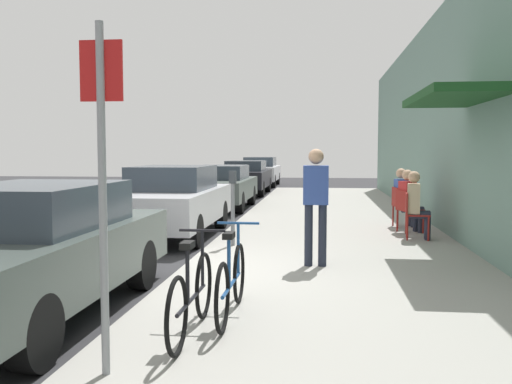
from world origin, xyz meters
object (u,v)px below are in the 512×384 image
parked_car_0 (29,249)px  street_sign (102,172)px  cafe_chair_1 (407,208)px  seated_patron_0 (417,203)px  seated_patron_1 (410,199)px  parked_car_4 (260,171)px  cafe_chair_2 (400,204)px  bicycle_1 (231,281)px  pedestrian_standing (316,197)px  parked_car_1 (172,200)px  parking_meter (233,202)px  parked_car_2 (221,186)px  bicycle_0 (192,296)px  cafe_chair_0 (413,213)px  parked_car_3 (246,177)px  seated_patron_2 (403,195)px

parked_car_0 → street_sign: 2.41m
cafe_chair_1 → seated_patron_0: bearing=-86.3°
parked_car_0 → seated_patron_1: parked_car_0 is taller
parked_car_4 → cafe_chair_2: bearing=-73.1°
seated_patron_0 → bicycle_1: bearing=-116.8°
seated_patron_0 → cafe_chair_2: seated_patron_0 is taller
pedestrian_standing → parked_car_1: bearing=132.4°
parking_meter → street_sign: street_sign is taller
parked_car_0 → street_sign: (1.50, -1.66, 0.90)m
parked_car_1 → cafe_chair_1: 4.85m
parked_car_4 → seated_patron_1: size_ratio=3.41×
parked_car_2 → bicycle_0: 12.41m
parked_car_4 → bicycle_0: size_ratio=2.57×
parked_car_4 → street_sign: size_ratio=1.69×
cafe_chair_0 → cafe_chair_1: size_ratio=1.00×
seated_patron_1 → pedestrian_standing: pedestrian_standing is taller
parked_car_3 → bicycle_1: 17.61m
cafe_chair_1 → parked_car_0: bearing=-128.6°
parked_car_2 → bicycle_1: 11.86m
parking_meter → seated_patron_1: 3.89m
cafe_chair_1 → seated_patron_2: bearing=86.4°
parking_meter → pedestrian_standing: (1.47, -1.62, 0.23)m
bicycle_1 → seated_patron_0: seated_patron_0 is taller
parked_car_1 → pedestrian_standing: 4.49m
seated_patron_1 → seated_patron_2: (-0.00, 0.88, 0.00)m
bicycle_1 → seated_patron_0: 5.98m
pedestrian_standing → cafe_chair_0: bearing=56.4°
street_sign → pedestrian_standing: 4.46m
parked_car_0 → parking_meter: parking_meter is taller
seated_patron_0 → parked_car_2: bearing=127.8°
parked_car_2 → seated_patron_0: bearing=-52.2°
parked_car_1 → parked_car_2: parked_car_1 is taller
parked_car_0 → bicycle_0: bearing=-20.2°
parked_car_0 → parked_car_4: (0.00, 22.86, 0.02)m
parked_car_2 → parking_meter: parking_meter is taller
seated_patron_2 → cafe_chair_1: bearing=-93.6°
parked_car_2 → street_sign: bearing=-83.5°
cafe_chair_2 → seated_patron_2: 0.20m
parked_car_4 → seated_patron_2: parked_car_4 is taller
parked_car_0 → cafe_chair_2: (4.84, 6.96, -0.12)m
seated_patron_1 → bicycle_1: bearing=-113.5°
street_sign → bicycle_1: street_sign is taller
parked_car_0 → pedestrian_standing: bearing=39.6°
seated_patron_2 → pedestrian_standing: 4.86m
parked_car_2 → seated_patron_2: size_ratio=3.41×
parking_meter → cafe_chair_2: 4.36m
bicycle_0 → seated_patron_2: size_ratio=1.33×
parked_car_2 → cafe_chair_2: 6.66m
seated_patron_2 → pedestrian_standing: (-1.88, -4.48, 0.30)m
seated_patron_1 → seated_patron_2: 0.88m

